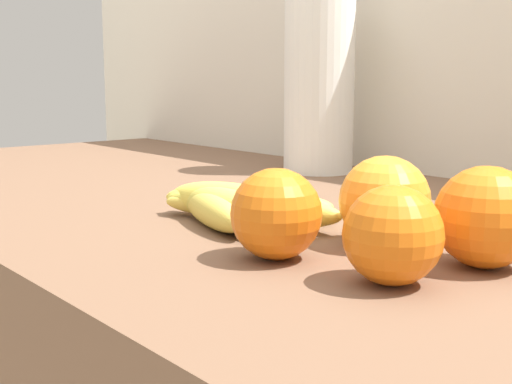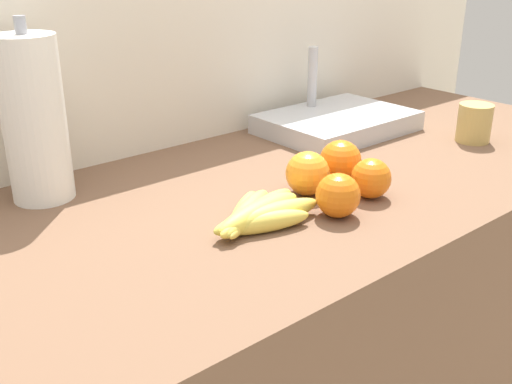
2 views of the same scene
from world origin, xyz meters
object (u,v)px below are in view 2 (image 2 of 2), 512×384
Objects in this scene: orange_back_left at (371,178)px; sink_basin at (337,121)px; banana_bunch at (258,214)px; paper_towel_roll at (34,120)px; mug at (474,123)px; orange_far_right at (340,161)px; orange_front at (308,173)px; orange_back_right at (338,195)px.

sink_basin is at bearing 51.45° from orange_back_left.
paper_towel_roll reaches higher than banana_bunch.
banana_bunch is 0.61× the size of sink_basin.
paper_towel_roll reaches higher than mug.
orange_far_right is 0.10m from orange_front.
banana_bunch is 2.63× the size of orange_far_right.
orange_back_right is 0.50m from sink_basin.
orange_back_left is at bearing 9.49° from orange_back_right.
orange_back_right is 0.22× the size of sink_basin.
orange_far_right is 0.34m from sink_basin.
sink_basin is (0.24, 0.23, -0.02)m from orange_far_right.
mug is (0.55, 0.08, 0.01)m from orange_back_right.
paper_towel_roll is (-0.22, 0.34, 0.13)m from banana_bunch.
orange_far_right is 0.23× the size of sink_basin.
orange_front reaches higher than orange_back_left.
orange_far_right reaches higher than orange_back_left.
orange_back_right reaches higher than orange_back_left.
paper_towel_roll is 3.66× the size of mug.
orange_front is 0.53m from mug.
sink_basin is at bearing 43.10° from orange_back_right.
orange_back_right is 0.87× the size of mug.
orange_far_right is 1.00× the size of orange_front.
orange_back_right is at bearing -138.79° from orange_far_right.
banana_bunch is 0.57m from sink_basin.
banana_bunch is at bearing -168.92° from orange_far_right.
paper_towel_roll is at bearing 141.82° from orange_front.
mug reaches higher than orange_far_right.
orange_far_right is (0.13, 0.11, 0.00)m from orange_back_right.
mug is at bearing -3.85° from orange_far_right.
orange_front is (0.03, 0.10, 0.00)m from orange_back_right.
orange_far_right is at bearing 11.08° from banana_bunch.
orange_far_right reaches higher than orange_back_right.
orange_far_right is 0.93× the size of mug.
orange_back_left is 0.21× the size of sink_basin.
paper_towel_roll is at bearing 175.22° from sink_basin.
orange_far_right is at bearing -31.49° from paper_towel_roll.
banana_bunch is at bearing -164.82° from orange_front.
mug reaches higher than orange_front.
orange_back_left is 0.61m from paper_towel_roll.
sink_basin is 0.32m from mug.
banana_bunch is 2.91× the size of orange_back_left.
sink_basin reaches higher than orange_back_right.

